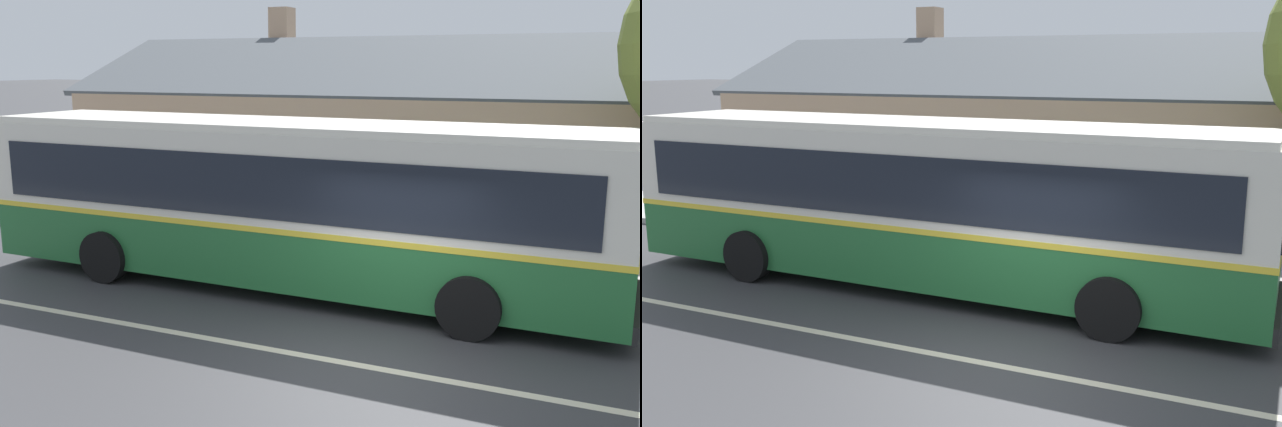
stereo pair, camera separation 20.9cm
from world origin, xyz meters
The scene contains 6 objects.
ground_plane centered at (0.00, 0.00, 0.00)m, with size 300.00×300.00×0.00m, color #38383A.
sidewalk_far centered at (0.00, 6.00, 0.07)m, with size 60.00×3.00×0.15m, color #9E9E99.
lane_divider_stripe centered at (0.00, 0.00, 0.00)m, with size 60.00×0.16×0.01m, color beige.
community_building centered at (-2.46, 12.77, 1.76)m, with size 21.01×8.83×6.01m.
transit_bus centered at (-2.56, 2.90, 1.67)m, with size 12.17×2.88×3.10m.
bench_by_building centered at (-7.77, 5.40, 0.56)m, with size 1.58×0.51×0.94m.
Camera 1 is at (3.23, -8.72, 4.11)m, focal length 40.00 mm.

